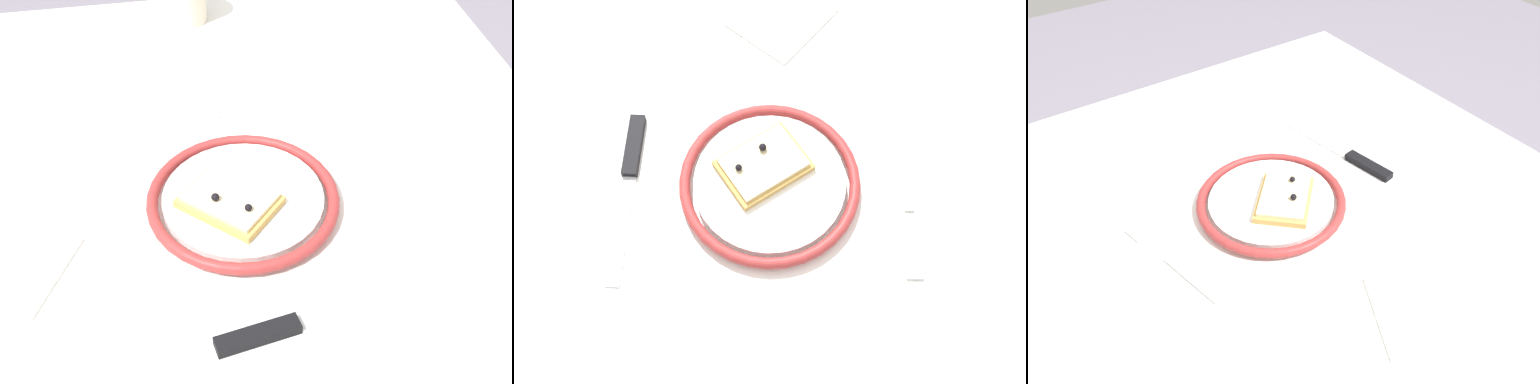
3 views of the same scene
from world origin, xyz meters
TOP-DOWN VIEW (x-y plane):
  - dining_table at (0.00, 0.00)m, footprint 1.01×0.91m
  - plate at (0.03, -0.01)m, footprint 0.23×0.23m
  - pizza_slice_near at (0.05, -0.02)m, footprint 0.13×0.13m
  - knife at (0.22, 0.01)m, footprint 0.06×0.24m
  - fork at (-0.15, -0.02)m, footprint 0.06×0.20m
  - napkin at (0.08, -0.28)m, footprint 0.16×0.17m

SIDE VIEW (x-z plane):
  - dining_table at x=0.00m, z-range 0.30..1.07m
  - fork at x=-0.15m, z-range 0.77..0.78m
  - napkin at x=0.08m, z-range 0.77..0.78m
  - knife at x=0.22m, z-range 0.77..0.79m
  - plate at x=0.03m, z-range 0.78..0.80m
  - pizza_slice_near at x=0.05m, z-range 0.79..0.81m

